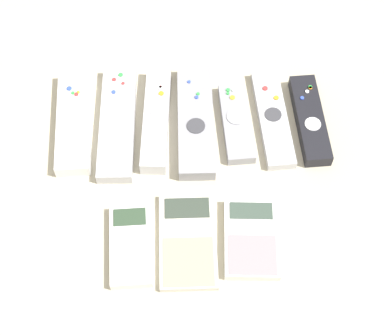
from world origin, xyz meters
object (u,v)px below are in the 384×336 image
(remote_1, at_px, (117,123))
(remote_4, at_px, (236,123))
(calculator_1, at_px, (188,241))
(remote_3, at_px, (196,120))
(remote_0, at_px, (74,122))
(remote_6, at_px, (310,120))
(calculator_2, at_px, (251,239))
(remote_2, at_px, (156,119))
(calculator_0, at_px, (131,246))
(remote_5, at_px, (273,118))

(remote_1, bearing_deg, remote_4, -0.20)
(calculator_1, bearing_deg, remote_3, 85.20)
(remote_0, bearing_deg, remote_6, -3.10)
(calculator_1, xyz_separation_m, calculator_2, (0.10, -0.00, 0.00))
(remote_2, xyz_separation_m, calculator_0, (-0.04, -0.22, -0.01))
(remote_4, distance_m, calculator_0, 0.28)
(remote_2, height_order, remote_3, remote_2)
(remote_6, xyz_separation_m, calculator_1, (-0.21, -0.21, -0.01))
(remote_2, relative_size, calculator_1, 1.29)
(remote_1, xyz_separation_m, remote_4, (0.20, -0.00, -0.00))
(remote_3, bearing_deg, remote_1, -179.68)
(remote_5, bearing_deg, calculator_0, -140.30)
(calculator_1, bearing_deg, remote_6, 45.28)
(remote_3, relative_size, calculator_2, 1.67)
(remote_3, bearing_deg, calculator_0, -114.95)
(remote_0, relative_size, calculator_1, 1.27)
(remote_1, distance_m, remote_6, 0.32)
(remote_4, distance_m, remote_5, 0.06)
(calculator_0, relative_size, calculator_1, 0.85)
(remote_2, relative_size, remote_6, 1.17)
(remote_1, height_order, remote_2, remote_2)
(remote_1, bearing_deg, remote_5, 1.79)
(remote_4, bearing_deg, remote_5, 3.66)
(remote_5, height_order, calculator_0, same)
(remote_5, relative_size, calculator_1, 1.25)
(remote_1, xyz_separation_m, calculator_1, (0.11, -0.21, -0.00))
(remote_5, xyz_separation_m, calculator_0, (-0.23, -0.22, 0.00))
(remote_0, height_order, calculator_2, remote_0)
(remote_6, bearing_deg, remote_3, 175.49)
(remote_0, xyz_separation_m, remote_1, (0.07, -0.00, -0.00))
(remote_3, bearing_deg, remote_5, 1.82)
(remote_0, bearing_deg, calculator_2, -40.01)
(remote_2, distance_m, calculator_2, 0.26)
(remote_1, height_order, calculator_1, remote_1)
(remote_1, height_order, remote_3, remote_3)
(remote_4, distance_m, calculator_2, 0.21)
(calculator_0, bearing_deg, remote_1, 94.51)
(remote_6, relative_size, calculator_1, 1.10)
(remote_1, height_order, calculator_0, remote_1)
(remote_4, relative_size, calculator_2, 1.18)
(remote_1, xyz_separation_m, remote_6, (0.32, -0.00, 0.00))
(remote_1, relative_size, calculator_2, 1.69)
(remote_0, bearing_deg, remote_4, -3.67)
(remote_1, xyz_separation_m, remote_2, (0.06, 0.00, 0.00))
(remote_0, relative_size, remote_6, 1.15)
(remote_5, bearing_deg, calculator_1, -128.34)
(remote_5, bearing_deg, remote_3, 177.42)
(remote_2, distance_m, calculator_1, 0.22)
(remote_2, height_order, remote_5, remote_2)
(remote_4, bearing_deg, calculator_2, -90.80)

